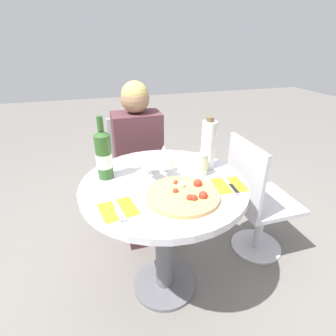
# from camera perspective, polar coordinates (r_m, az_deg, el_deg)

# --- Properties ---
(ground_plane) EXTENTS (12.00, 12.00, 0.00)m
(ground_plane) POSITION_cam_1_polar(r_m,az_deg,el_deg) (1.85, -0.76, -23.99)
(ground_plane) COLOR slate
(ground_plane) RESTS_ON ground
(dining_table) EXTENTS (0.86, 0.86, 0.76)m
(dining_table) POSITION_cam_1_polar(r_m,az_deg,el_deg) (1.44, -0.90, -8.76)
(dining_table) COLOR slate
(dining_table) RESTS_ON ground_plane
(chair_behind_diner) EXTENTS (0.40, 0.40, 0.86)m
(chair_behind_diner) POSITION_cam_1_polar(r_m,az_deg,el_deg) (2.18, -6.56, -1.31)
(chair_behind_diner) COLOR silver
(chair_behind_diner) RESTS_ON ground_plane
(seated_diner) EXTENTS (0.35, 0.46, 1.16)m
(seated_diner) POSITION_cam_1_polar(r_m,az_deg,el_deg) (2.00, -5.99, -0.10)
(seated_diner) COLOR #512D33
(seated_diner) RESTS_ON ground_plane
(chair_empty_side) EXTENTS (0.40, 0.40, 0.86)m
(chair_empty_side) POSITION_cam_1_polar(r_m,az_deg,el_deg) (1.91, 18.62, -7.13)
(chair_empty_side) COLOR silver
(chair_empty_side) RESTS_ON ground_plane
(pizza_large) EXTENTS (0.34, 0.34, 0.05)m
(pizza_large) POSITION_cam_1_polar(r_m,az_deg,el_deg) (1.22, 3.44, -5.79)
(pizza_large) COLOR tan
(pizza_large) RESTS_ON dining_table
(wine_bottle) EXTENTS (0.08, 0.08, 0.33)m
(wine_bottle) POSITION_cam_1_polar(r_m,az_deg,el_deg) (1.38, -13.81, 2.79)
(wine_bottle) COLOR #2D5623
(wine_bottle) RESTS_ON dining_table
(tall_carafe) EXTENTS (0.08, 0.08, 0.29)m
(tall_carafe) POSITION_cam_1_polar(r_m,az_deg,el_deg) (1.46, 8.75, 5.02)
(tall_carafe) COLOR silver
(tall_carafe) RESTS_ON dining_table
(sugar_shaker) EXTENTS (0.06, 0.06, 0.12)m
(sugar_shaker) POSITION_cam_1_polar(r_m,az_deg,el_deg) (1.40, 7.30, 0.74)
(sugar_shaker) COLOR silver
(sugar_shaker) RESTS_ON dining_table
(wine_glass_front_right) EXTENTS (0.08, 0.08, 0.15)m
(wine_glass_front_right) POSITION_cam_1_polar(r_m,az_deg,el_deg) (1.34, -0.15, 1.89)
(wine_glass_front_right) COLOR silver
(wine_glass_front_right) RESTS_ON dining_table
(wine_glass_back_left) EXTENTS (0.07, 0.07, 0.14)m
(wine_glass_back_left) POSITION_cam_1_polar(r_m,az_deg,el_deg) (1.38, -4.54, 2.27)
(wine_glass_back_left) COLOR silver
(wine_glass_back_left) RESTS_ON dining_table
(wine_glass_back_right) EXTENTS (0.08, 0.08, 0.16)m
(wine_glass_back_right) POSITION_cam_1_polar(r_m,az_deg,el_deg) (1.39, -0.89, 3.28)
(wine_glass_back_right) COLOR silver
(wine_glass_back_right) RESTS_ON dining_table
(wine_glass_front_left) EXTENTS (0.08, 0.08, 0.15)m
(wine_glass_front_left) POSITION_cam_1_polar(r_m,az_deg,el_deg) (1.32, -3.96, 1.67)
(wine_glass_front_left) COLOR silver
(wine_glass_front_left) RESTS_ON dining_table
(place_setting_left) EXTENTS (0.18, 0.19, 0.01)m
(place_setting_left) POSITION_cam_1_polar(r_m,az_deg,el_deg) (1.16, -10.76, -8.83)
(place_setting_left) COLOR yellow
(place_setting_left) RESTS_ON dining_table
(place_setting_right) EXTENTS (0.16, 0.19, 0.01)m
(place_setting_right) POSITION_cam_1_polar(r_m,az_deg,el_deg) (1.35, 13.20, -3.61)
(place_setting_right) COLOR yellow
(place_setting_right) RESTS_ON dining_table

